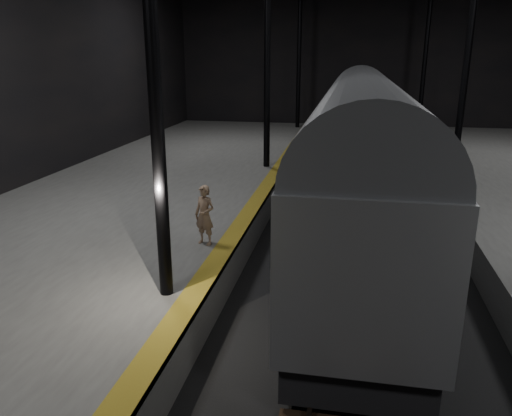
# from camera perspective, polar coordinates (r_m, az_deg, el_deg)

# --- Properties ---
(ground) EXTENTS (44.00, 44.00, 0.00)m
(ground) POSITION_cam_1_polar(r_m,az_deg,el_deg) (13.82, 11.27, -7.13)
(ground) COLOR black
(ground) RESTS_ON ground
(platform_left) EXTENTS (9.00, 43.80, 1.00)m
(platform_left) POSITION_cam_1_polar(r_m,az_deg,el_deg) (15.39, -17.75, -3.05)
(platform_left) COLOR #50504D
(platform_left) RESTS_ON ground
(tactile_strip) EXTENTS (0.50, 43.80, 0.01)m
(tactile_strip) POSITION_cam_1_polar(r_m,az_deg,el_deg) (13.75, -2.14, -2.39)
(tactile_strip) COLOR #835F17
(tactile_strip) RESTS_ON platform_left
(track) EXTENTS (2.40, 43.00, 0.24)m
(track) POSITION_cam_1_polar(r_m,az_deg,el_deg) (13.79, 11.29, -6.87)
(track) COLOR #3F3328
(track) RESTS_ON ground
(train) EXTENTS (2.79, 18.60, 4.97)m
(train) POSITION_cam_1_polar(r_m,az_deg,el_deg) (16.05, 11.86, 6.67)
(train) COLOR #A1A4A9
(train) RESTS_ON ground
(woman) EXTENTS (0.65, 0.54, 1.53)m
(woman) POSITION_cam_1_polar(r_m,az_deg,el_deg) (12.51, -5.89, -0.83)
(woman) COLOR #9E7C60
(woman) RESTS_ON platform_left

